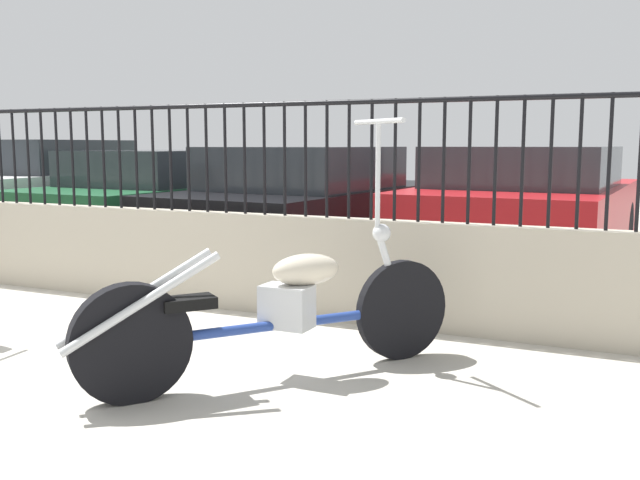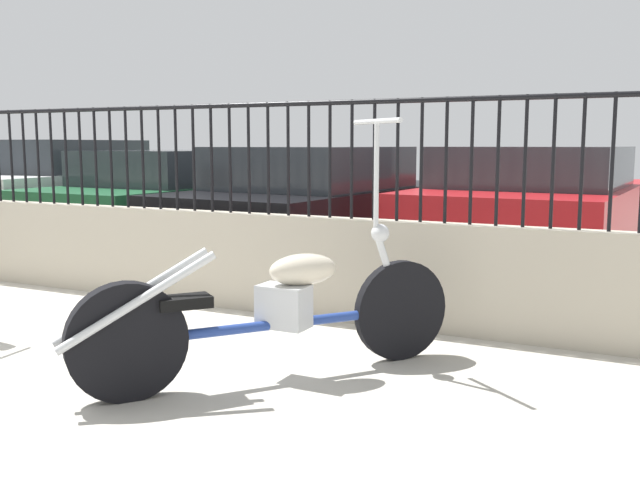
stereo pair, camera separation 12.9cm
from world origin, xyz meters
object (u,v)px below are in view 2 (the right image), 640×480
(car_green, at_px, (180,196))
(car_red, at_px, (537,206))
(motorcycle_blue, at_px, (257,312))
(car_white, at_px, (70,186))
(car_black, at_px, (319,202))

(car_green, relative_size, car_red, 1.07)
(motorcycle_blue, bearing_deg, car_white, 91.26)
(car_white, distance_m, car_green, 2.15)
(car_white, height_order, car_green, car_white)
(car_black, relative_size, car_red, 1.04)
(motorcycle_blue, distance_m, car_red, 4.50)
(motorcycle_blue, xyz_separation_m, car_red, (0.73, 4.43, 0.27))
(motorcycle_blue, distance_m, car_white, 7.45)
(motorcycle_blue, relative_size, car_black, 0.44)
(car_red, bearing_deg, car_green, 95.00)
(car_green, bearing_deg, car_red, -85.80)
(motorcycle_blue, height_order, car_white, motorcycle_blue)
(car_white, distance_m, car_red, 6.68)
(motorcycle_blue, height_order, car_green, motorcycle_blue)
(car_black, bearing_deg, car_green, 85.47)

